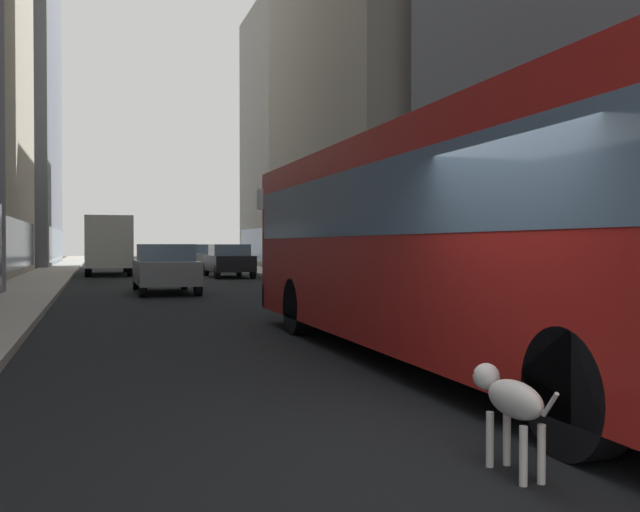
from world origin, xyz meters
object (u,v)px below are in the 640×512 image
car_black_suv (229,261)px  car_silver_sedan (202,257)px  box_truck (108,243)px  car_grey_wagon (165,268)px  transit_bus (449,232)px  dalmatian_dog (510,400)px

car_black_suv → car_silver_sedan: bearing=90.0°
car_black_suv → box_truck: bearing=138.0°
car_grey_wagon → box_truck: (-1.60, 15.54, 0.84)m
box_truck → car_black_suv: bearing=-42.0°
car_black_suv → car_grey_wagon: bearing=-110.9°
car_grey_wagon → car_black_suv: (4.00, 10.50, -0.00)m
transit_bus → box_truck: (-4.00, 30.88, -0.11)m
transit_bus → box_truck: 31.14m
box_truck → transit_bus: bearing=-82.6°
transit_bus → car_black_suv: bearing=86.5°
car_silver_sedan → car_black_suv: 9.14m
car_grey_wagon → dalmatian_dog: size_ratio=4.82×
car_black_suv → dalmatian_dog: size_ratio=4.51×
car_silver_sedan → car_black_suv: same height
car_silver_sedan → car_black_suv: size_ratio=1.03×
car_black_suv → dalmatian_dog: bearing=-96.4°
transit_bus → box_truck: same height
dalmatian_dog → car_grey_wagon: bearing=91.8°
car_grey_wagon → car_black_suv: size_ratio=1.07×
car_silver_sedan → box_truck: 6.99m
box_truck → dalmatian_dog: (2.23, -35.15, -1.15)m
transit_bus → dalmatian_dog: transit_bus is taller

